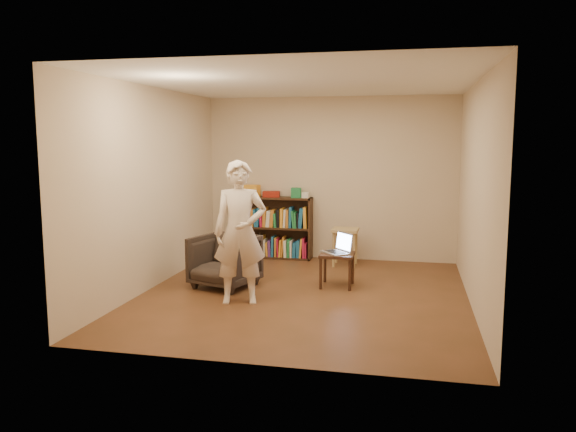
% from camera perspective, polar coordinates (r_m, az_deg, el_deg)
% --- Properties ---
extents(floor, '(4.50, 4.50, 0.00)m').
position_cam_1_polar(floor, '(7.09, 1.59, -7.99)').
color(floor, '#4D2F19').
rests_on(floor, ground).
extents(ceiling, '(4.50, 4.50, 0.00)m').
position_cam_1_polar(ceiling, '(6.85, 1.68, 13.42)').
color(ceiling, white).
rests_on(ceiling, wall_back).
extents(wall_back, '(4.00, 0.00, 4.00)m').
position_cam_1_polar(wall_back, '(9.06, 4.29, 3.80)').
color(wall_back, beige).
rests_on(wall_back, floor).
extents(wall_left, '(0.00, 4.50, 4.50)m').
position_cam_1_polar(wall_left, '(7.48, -13.61, 2.76)').
color(wall_left, beige).
rests_on(wall_left, floor).
extents(wall_right, '(0.00, 4.50, 4.50)m').
position_cam_1_polar(wall_right, '(6.77, 18.52, 2.07)').
color(wall_right, beige).
rests_on(wall_right, floor).
extents(bookshelf, '(1.20, 0.30, 1.00)m').
position_cam_1_polar(bookshelf, '(9.17, -1.29, -1.55)').
color(bookshelf, black).
rests_on(bookshelf, floor).
extents(box_yellow, '(0.26, 0.20, 0.19)m').
position_cam_1_polar(box_yellow, '(9.17, -3.68, 2.57)').
color(box_yellow, gold).
rests_on(box_yellow, bookshelf).
extents(red_cloth, '(0.30, 0.24, 0.09)m').
position_cam_1_polar(red_cloth, '(9.12, -1.71, 2.23)').
color(red_cloth, maroon).
rests_on(red_cloth, bookshelf).
extents(box_green, '(0.17, 0.17, 0.16)m').
position_cam_1_polar(box_green, '(9.00, 0.83, 2.38)').
color(box_green, '#1F753E').
rests_on(box_green, bookshelf).
extents(box_white, '(0.12, 0.12, 0.09)m').
position_cam_1_polar(box_white, '(8.98, 1.80, 2.14)').
color(box_white, silver).
rests_on(box_white, bookshelf).
extents(stool, '(0.40, 0.40, 0.57)m').
position_cam_1_polar(stool, '(8.64, 5.83, -2.01)').
color(stool, tan).
rests_on(stool, floor).
extents(armchair, '(0.92, 0.94, 0.69)m').
position_cam_1_polar(armchair, '(7.43, -6.45, -4.57)').
color(armchair, '#2E251F').
rests_on(armchair, floor).
extents(side_table, '(0.44, 0.44, 0.44)m').
position_cam_1_polar(side_table, '(7.42, 5.02, -4.36)').
color(side_table, black).
rests_on(side_table, floor).
extents(laptop, '(0.45, 0.46, 0.27)m').
position_cam_1_polar(laptop, '(7.41, 5.15, -3.29)').
color(laptop, silver).
rests_on(laptop, side_table).
extents(person, '(0.70, 0.55, 1.69)m').
position_cam_1_polar(person, '(6.61, -4.90, -1.67)').
color(person, beige).
rests_on(person, floor).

